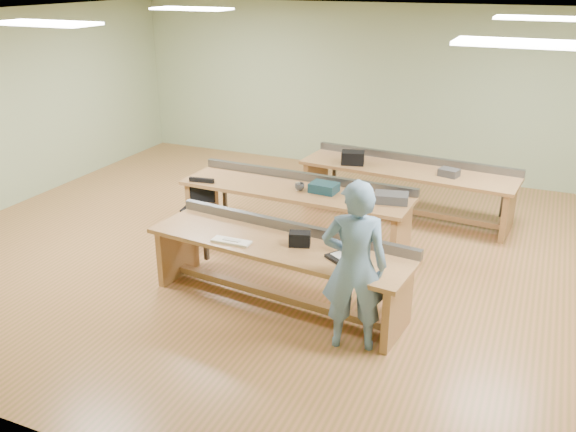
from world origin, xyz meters
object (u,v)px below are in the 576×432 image
object	(u,v)px
parts_bin_grey	(391,198)
workbench_back	(407,180)
workbench_front	(279,257)
parts_bin_teal	(324,188)
drinks_can	(298,186)
person	(354,267)
laptop_base	(342,258)
workbench_mid	(296,200)
mug	(300,187)
camera_bag	(300,239)
task_chair	(200,216)

from	to	relation	value
parts_bin_grey	workbench_back	bearing A→B (deg)	94.97
workbench_front	parts_bin_teal	bearing A→B (deg)	99.84
workbench_front	drinks_can	xyz separation A→B (m)	(-0.46, 1.64, 0.25)
person	laptop_base	xyz separation A→B (m)	(-0.24, 0.35, -0.11)
laptop_base	drinks_can	distance (m)	2.16
workbench_back	workbench_mid	bearing A→B (deg)	-123.60
workbench_back	parts_bin_grey	xyz separation A→B (m)	(0.13, -1.53, 0.24)
workbench_front	laptop_base	world-z (taller)	workbench_front
parts_bin_teal	drinks_can	world-z (taller)	parts_bin_teal
parts_bin_teal	mug	distance (m)	0.33
workbench_mid	workbench_back	bearing A→B (deg)	53.23
workbench_mid	parts_bin_grey	xyz separation A→B (m)	(1.33, -0.03, 0.24)
workbench_front	workbench_back	world-z (taller)	same
laptop_base	parts_bin_teal	xyz separation A→B (m)	(-0.88, 1.85, 0.05)
parts_bin_grey	mug	xyz separation A→B (m)	(-1.25, -0.05, -0.01)
camera_bag	task_chair	distance (m)	2.47
laptop_base	mug	size ratio (longest dim) A/B	2.27
parts_bin_teal	mug	world-z (taller)	parts_bin_teal
workbench_front	task_chair	size ratio (longest dim) A/B	3.80
workbench_back	parts_bin_teal	world-z (taller)	parts_bin_teal
workbench_back	parts_bin_teal	xyz separation A→B (m)	(-0.79, -1.51, 0.25)
person	workbench_back	bearing A→B (deg)	-100.81
workbench_front	task_chair	bearing A→B (deg)	150.87
workbench_mid	laptop_base	bearing A→B (deg)	-53.36
parts_bin_grey	task_chair	bearing A→B (deg)	-170.86
mug	drinks_can	bearing A→B (deg)	-156.75
workbench_mid	laptop_base	world-z (taller)	workbench_mid
workbench_front	workbench_back	xyz separation A→B (m)	(0.68, 3.22, 0.00)
task_chair	mug	world-z (taller)	mug
workbench_mid	workbench_back	world-z (taller)	same
person	task_chair	bearing A→B (deg)	-47.98
parts_bin_teal	workbench_front	bearing A→B (deg)	-86.24
parts_bin_teal	parts_bin_grey	bearing A→B (deg)	-1.11
person	parts_bin_grey	bearing A→B (deg)	-100.70
parts_bin_grey	drinks_can	distance (m)	1.27
task_chair	workbench_mid	bearing A→B (deg)	10.73
camera_bag	mug	bearing A→B (deg)	95.29
workbench_back	laptop_base	distance (m)	3.37
workbench_back	mug	xyz separation A→B (m)	(-1.12, -1.58, 0.24)
workbench_back	camera_bag	xyz separation A→B (m)	(-0.44, -3.22, 0.26)
workbench_front	camera_bag	size ratio (longest dim) A/B	13.58
task_chair	drinks_can	distance (m)	1.49
task_chair	drinks_can	xyz separation A→B (m)	(1.35, 0.36, 0.51)
parts_bin_teal	parts_bin_grey	world-z (taller)	parts_bin_teal
person	camera_bag	xyz separation A→B (m)	(-0.77, 0.49, -0.05)
workbench_back	laptop_base	bearing A→B (deg)	-83.33
task_chair	parts_bin_teal	distance (m)	1.82
parts_bin_teal	parts_bin_grey	distance (m)	0.92
camera_bag	parts_bin_teal	world-z (taller)	camera_bag
laptop_base	mug	bearing A→B (deg)	157.85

